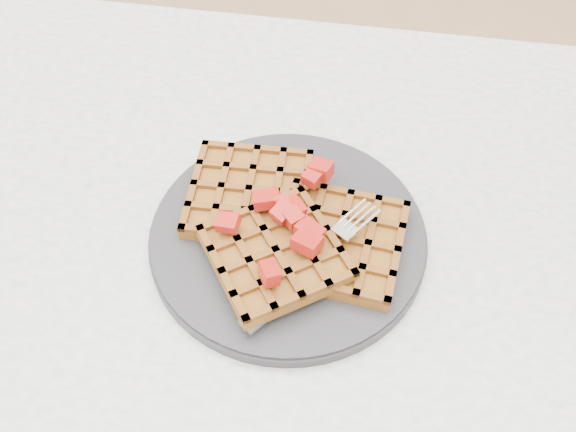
{
  "coord_description": "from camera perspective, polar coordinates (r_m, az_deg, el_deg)",
  "views": [
    {
      "loc": [
        -0.0,
        -0.33,
        1.27
      ],
      "look_at": [
        -0.06,
        0.04,
        0.79
      ],
      "focal_mm": 40.0,
      "sensor_mm": 36.0,
      "label": 1
    }
  ],
  "objects": [
    {
      "name": "table",
      "position": [
        0.71,
        4.47,
        -10.65
      ],
      "size": [
        1.2,
        0.8,
        0.75
      ],
      "color": "silver",
      "rests_on": "ground"
    },
    {
      "name": "strawberry_pile",
      "position": [
        0.59,
        0.0,
        0.83
      ],
      "size": [
        0.15,
        0.15,
        0.02
      ],
      "primitive_type": null,
      "color": "#890705",
      "rests_on": "waffles"
    },
    {
      "name": "fork",
      "position": [
        0.59,
        2.93,
        -4.16
      ],
      "size": [
        0.12,
        0.16,
        0.02
      ],
      "primitive_type": null,
      "rotation": [
        0.0,
        0.0,
        -0.61
      ],
      "color": "silver",
      "rests_on": "plate"
    },
    {
      "name": "waffles",
      "position": [
        0.61,
        -0.04,
        -1.01
      ],
      "size": [
        0.22,
        0.21,
        0.03
      ],
      "color": "#93581F",
      "rests_on": "plate"
    },
    {
      "name": "plate",
      "position": [
        0.63,
        0.0,
        -1.79
      ],
      "size": [
        0.27,
        0.27,
        0.02
      ],
      "primitive_type": "cylinder",
      "color": "#242427",
      "rests_on": "table"
    }
  ]
}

